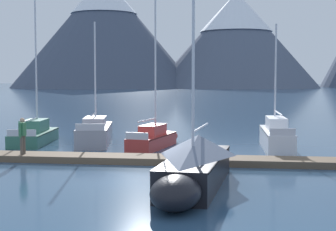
# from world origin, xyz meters

# --- Properties ---
(ground_plane) EXTENTS (700.00, 700.00, 0.00)m
(ground_plane) POSITION_xyz_m (0.00, 0.00, 0.00)
(ground_plane) COLOR #2D4C6B
(mountain_west_summit) EXTENTS (75.93, 75.93, 45.51)m
(mountain_west_summit) POSITION_xyz_m (-55.50, 185.12, 23.36)
(mountain_west_summit) COLOR #424C60
(mountain_west_summit) RESTS_ON ground
(mountain_central_massif) EXTENTS (67.71, 67.71, 38.75)m
(mountain_central_massif) POSITION_xyz_m (-2.16, 193.04, 20.18)
(mountain_central_massif) COLOR #4C566B
(mountain_central_massif) RESTS_ON ground
(dock) EXTENTS (20.22, 2.35, 0.30)m
(dock) POSITION_xyz_m (0.00, 4.00, 0.14)
(dock) COLOR brown
(dock) RESTS_ON ground
(sailboat_nearest_berth) EXTENTS (2.58, 6.56, 8.39)m
(sailboat_nearest_berth) POSITION_xyz_m (-8.60, 10.04, 0.53)
(sailboat_nearest_berth) COLOR #336B56
(sailboat_nearest_berth) RESTS_ON ground
(sailboat_second_berth) EXTENTS (3.01, 6.99, 7.12)m
(sailboat_second_berth) POSITION_xyz_m (-5.08, 10.49, 0.65)
(sailboat_second_berth) COLOR #93939E
(sailboat_second_berth) RESTS_ON ground
(sailboat_mid_dock_port) EXTENTS (2.21, 5.92, 8.14)m
(sailboat_mid_dock_port) POSITION_xyz_m (-1.24, 9.25, 0.51)
(sailboat_mid_dock_port) COLOR #B2332D
(sailboat_mid_dock_port) RESTS_ON ground
(sailboat_mid_dock_starboard) EXTENTS (2.27, 7.79, 8.35)m
(sailboat_mid_dock_starboard) POSITION_xyz_m (2.07, -1.03, 0.84)
(sailboat_mid_dock_starboard) COLOR black
(sailboat_mid_dock_starboard) RESTS_ON ground
(sailboat_far_berth) EXTENTS (1.68, 7.37, 6.75)m
(sailboat_far_berth) POSITION_xyz_m (5.31, 9.65, 0.69)
(sailboat_far_berth) COLOR silver
(sailboat_far_berth) RESTS_ON ground
(person_on_dock) EXTENTS (0.23, 0.59, 1.69)m
(person_on_dock) POSITION_xyz_m (-6.44, 3.62, 1.26)
(person_on_dock) COLOR brown
(person_on_dock) RESTS_ON dock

